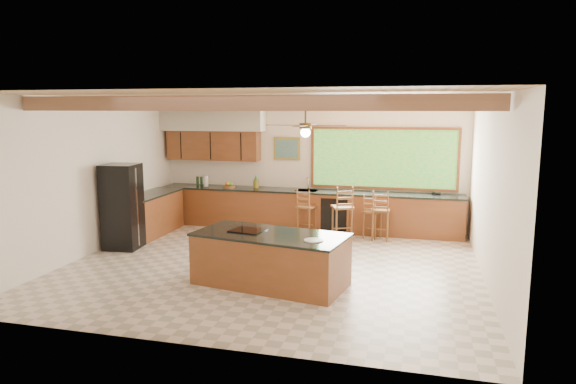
# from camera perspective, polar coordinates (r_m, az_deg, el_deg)

# --- Properties ---
(ground) EXTENTS (7.20, 7.20, 0.00)m
(ground) POSITION_cam_1_polar(r_m,az_deg,el_deg) (9.30, -1.85, -8.17)
(ground) COLOR beige
(ground) RESTS_ON ground
(room_shell) EXTENTS (7.27, 6.54, 3.02)m
(room_shell) POSITION_cam_1_polar(r_m,az_deg,el_deg) (9.56, -1.79, 5.83)
(room_shell) COLOR white
(room_shell) RESTS_ON ground
(counter_run) EXTENTS (7.12, 3.10, 1.23)m
(counter_run) POSITION_cam_1_polar(r_m,az_deg,el_deg) (11.75, -2.25, -2.14)
(counter_run) COLOR brown
(counter_run) RESTS_ON ground
(island) EXTENTS (2.55, 1.52, 0.85)m
(island) POSITION_cam_1_polar(r_m,az_deg,el_deg) (8.24, -1.94, -7.43)
(island) COLOR brown
(island) RESTS_ON ground
(refrigerator) EXTENTS (0.73, 0.71, 1.70)m
(refrigerator) POSITION_cam_1_polar(r_m,az_deg,el_deg) (10.76, -17.94, -1.55)
(refrigerator) COLOR black
(refrigerator) RESTS_ON ground
(bar_stool_a) EXTENTS (0.45, 0.45, 1.04)m
(bar_stool_a) POSITION_cam_1_polar(r_m,az_deg,el_deg) (11.37, 2.01, -1.75)
(bar_stool_a) COLOR brown
(bar_stool_a) RESTS_ON ground
(bar_stool_b) EXTENTS (0.55, 0.55, 1.17)m
(bar_stool_b) POSITION_cam_1_polar(r_m,az_deg,el_deg) (10.95, 6.00, -1.80)
(bar_stool_b) COLOR brown
(bar_stool_b) RESTS_ON ground
(bar_stool_c) EXTENTS (0.45, 0.45, 0.97)m
(bar_stool_c) POSITION_cam_1_polar(r_m,az_deg,el_deg) (11.17, 9.35, -2.29)
(bar_stool_c) COLOR brown
(bar_stool_c) RESTS_ON ground
(bar_stool_d) EXTENTS (0.40, 0.40, 1.08)m
(bar_stool_d) POSITION_cam_1_polar(r_m,az_deg,el_deg) (11.04, 10.23, -2.08)
(bar_stool_d) COLOR brown
(bar_stool_d) RESTS_ON ground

